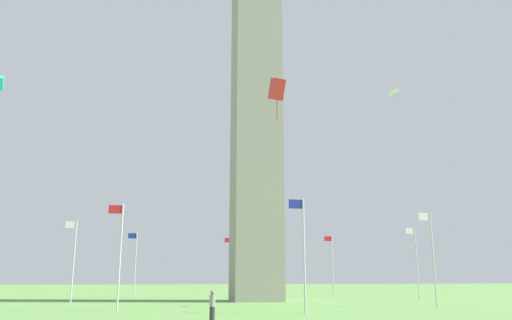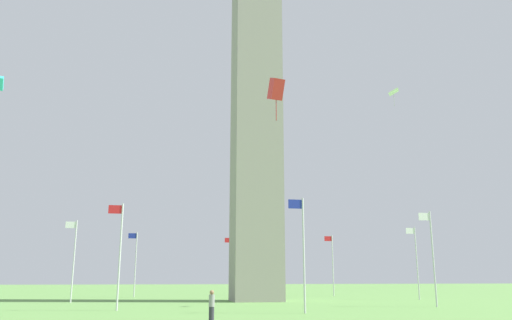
{
  "view_description": "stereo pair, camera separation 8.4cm",
  "coord_description": "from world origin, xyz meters",
  "px_view_note": "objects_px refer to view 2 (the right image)",
  "views": [
    {
      "loc": [
        9.81,
        52.05,
        2.36
      ],
      "look_at": [
        0.0,
        0.0,
        14.74
      ],
      "focal_mm": 35.31,
      "sensor_mm": 36.0,
      "label": 1
    },
    {
      "loc": [
        9.73,
        52.06,
        2.36
      ],
      "look_at": [
        0.0,
        0.0,
        14.74
      ],
      "focal_mm": 35.31,
      "sensor_mm": 36.0,
      "label": 2
    }
  ],
  "objects_px": {
    "flagpole_se": "(432,254)",
    "person_gray_shirt": "(212,306)",
    "flagpole_n": "(73,257)",
    "flagpole_sw": "(332,262)",
    "kite_red_box": "(276,89)",
    "flagpole_nw": "(135,261)",
    "kite_white_diamond": "(394,93)",
    "flagpole_e": "(303,249)",
    "flagpole_s": "(416,259)",
    "obelisk_monument": "(256,91)",
    "flagpole_ne": "(119,251)",
    "flagpole_w": "(232,263)"
  },
  "relations": [
    {
      "from": "flagpole_ne",
      "to": "flagpole_s",
      "type": "xyz_separation_m",
      "value": [
        -30.7,
        -12.71,
        0.0
      ]
    },
    {
      "from": "flagpole_n",
      "to": "kite_white_diamond",
      "type": "bearing_deg",
      "value": 155.51
    },
    {
      "from": "obelisk_monument",
      "to": "flagpole_n",
      "type": "bearing_deg",
      "value": 0.0
    },
    {
      "from": "flagpole_e",
      "to": "flagpole_w",
      "type": "relative_size",
      "value": 1.0
    },
    {
      "from": "flagpole_nw",
      "to": "flagpole_w",
      "type": "bearing_deg",
      "value": -157.5
    },
    {
      "from": "obelisk_monument",
      "to": "flagpole_w",
      "type": "distance_m",
      "value": 25.71
    },
    {
      "from": "flagpole_ne",
      "to": "kite_white_diamond",
      "type": "bearing_deg",
      "value": 179.75
    },
    {
      "from": "flagpole_ne",
      "to": "flagpole_w",
      "type": "distance_m",
      "value": 33.23
    },
    {
      "from": "flagpole_ne",
      "to": "kite_red_box",
      "type": "relative_size",
      "value": 3.19
    },
    {
      "from": "flagpole_s",
      "to": "flagpole_w",
      "type": "height_order",
      "value": "same"
    },
    {
      "from": "flagpole_n",
      "to": "flagpole_sw",
      "type": "relative_size",
      "value": 1.0
    },
    {
      "from": "flagpole_n",
      "to": "flagpole_sw",
      "type": "xyz_separation_m",
      "value": [
        -30.7,
        -12.71,
        0.0
      ]
    },
    {
      "from": "flagpole_e",
      "to": "kite_red_box",
      "type": "xyz_separation_m",
      "value": [
        3.82,
        8.77,
        8.1
      ]
    },
    {
      "from": "flagpole_sw",
      "to": "kite_white_diamond",
      "type": "height_order",
      "value": "kite_white_diamond"
    },
    {
      "from": "person_gray_shirt",
      "to": "flagpole_w",
      "type": "bearing_deg",
      "value": -22.22
    },
    {
      "from": "flagpole_e",
      "to": "flagpole_sw",
      "type": "height_order",
      "value": "same"
    },
    {
      "from": "flagpole_sw",
      "to": "person_gray_shirt",
      "type": "height_order",
      "value": "flagpole_sw"
    },
    {
      "from": "obelisk_monument",
      "to": "flagpole_s",
      "type": "height_order",
      "value": "obelisk_monument"
    },
    {
      "from": "flagpole_n",
      "to": "flagpole_sw",
      "type": "distance_m",
      "value": 33.23
    },
    {
      "from": "flagpole_sw",
      "to": "obelisk_monument",
      "type": "bearing_deg",
      "value": 45.14
    },
    {
      "from": "flagpole_n",
      "to": "flagpole_se",
      "type": "bearing_deg",
      "value": 157.5
    },
    {
      "from": "flagpole_ne",
      "to": "flagpole_w",
      "type": "relative_size",
      "value": 1.0
    },
    {
      "from": "flagpole_e",
      "to": "flagpole_s",
      "type": "xyz_separation_m",
      "value": [
        -17.98,
        -17.98,
        0.0
      ]
    },
    {
      "from": "flagpole_n",
      "to": "flagpole_nw",
      "type": "height_order",
      "value": "same"
    },
    {
      "from": "flagpole_sw",
      "to": "person_gray_shirt",
      "type": "xyz_separation_m",
      "value": [
        19.54,
        36.36,
        -3.47
      ]
    },
    {
      "from": "flagpole_n",
      "to": "kite_red_box",
      "type": "height_order",
      "value": "kite_red_box"
    },
    {
      "from": "obelisk_monument",
      "to": "kite_white_diamond",
      "type": "relative_size",
      "value": 30.09
    },
    {
      "from": "flagpole_se",
      "to": "flagpole_nw",
      "type": "xyz_separation_m",
      "value": [
        25.43,
        -25.43,
        0.0
      ]
    },
    {
      "from": "flagpole_w",
      "to": "kite_red_box",
      "type": "bearing_deg",
      "value": 85.12
    },
    {
      "from": "flagpole_se",
      "to": "person_gray_shirt",
      "type": "relative_size",
      "value": 4.67
    },
    {
      "from": "flagpole_sw",
      "to": "kite_red_box",
      "type": "distance_m",
      "value": 43.55
    },
    {
      "from": "kite_red_box",
      "to": "flagpole_sw",
      "type": "bearing_deg",
      "value": -112.73
    },
    {
      "from": "flagpole_n",
      "to": "flagpole_ne",
      "type": "xyz_separation_m",
      "value": [
        -5.27,
        12.71,
        0.0
      ]
    },
    {
      "from": "flagpole_n",
      "to": "flagpole_s",
      "type": "relative_size",
      "value": 1.0
    },
    {
      "from": "kite_red_box",
      "to": "flagpole_nw",
      "type": "bearing_deg",
      "value": -77.3
    },
    {
      "from": "flagpole_w",
      "to": "kite_white_diamond",
      "type": "height_order",
      "value": "kite_white_diamond"
    },
    {
      "from": "flagpole_w",
      "to": "kite_white_diamond",
      "type": "relative_size",
      "value": 5.2
    },
    {
      "from": "obelisk_monument",
      "to": "flagpole_ne",
      "type": "xyz_separation_m",
      "value": [
        12.78,
        12.71,
        -18.37
      ]
    },
    {
      "from": "flagpole_n",
      "to": "person_gray_shirt",
      "type": "xyz_separation_m",
      "value": [
        -11.16,
        23.65,
        -3.47
      ]
    },
    {
      "from": "flagpole_nw",
      "to": "kite_red_box",
      "type": "xyz_separation_m",
      "value": [
        -8.89,
        39.47,
        8.1
      ]
    },
    {
      "from": "flagpole_e",
      "to": "flagpole_se",
      "type": "bearing_deg",
      "value": -157.5
    },
    {
      "from": "flagpole_se",
      "to": "person_gray_shirt",
      "type": "height_order",
      "value": "flagpole_se"
    },
    {
      "from": "flagpole_ne",
      "to": "flagpole_e",
      "type": "xyz_separation_m",
      "value": [
        -12.71,
        5.27,
        0.0
      ]
    },
    {
      "from": "obelisk_monument",
      "to": "flagpole_sw",
      "type": "bearing_deg",
      "value": -134.86
    },
    {
      "from": "flagpole_sw",
      "to": "flagpole_nw",
      "type": "relative_size",
      "value": 1.0
    },
    {
      "from": "flagpole_ne",
      "to": "flagpole_s",
      "type": "bearing_deg",
      "value": -157.5
    },
    {
      "from": "obelisk_monument",
      "to": "flagpole_ne",
      "type": "distance_m",
      "value": 25.74
    },
    {
      "from": "flagpole_n",
      "to": "kite_red_box",
      "type": "distance_m",
      "value": 31.34
    },
    {
      "from": "flagpole_sw",
      "to": "kite_white_diamond",
      "type": "xyz_separation_m",
      "value": [
        2.57,
        25.53,
        14.1
      ]
    },
    {
      "from": "flagpole_s",
      "to": "person_gray_shirt",
      "type": "height_order",
      "value": "flagpole_s"
    }
  ]
}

